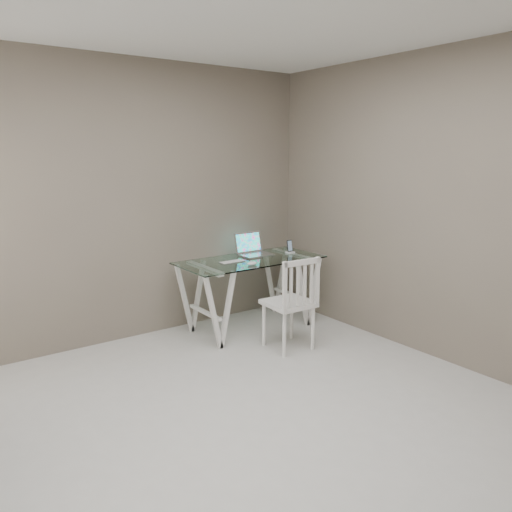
{
  "coord_description": "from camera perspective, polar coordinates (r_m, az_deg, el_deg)",
  "views": [
    {
      "loc": [
        -1.83,
        -2.35,
        1.83
      ],
      "look_at": [
        0.93,
        1.44,
        0.85
      ],
      "focal_mm": 35.0,
      "sensor_mm": 36.0,
      "label": 1
    }
  ],
  "objects": [
    {
      "name": "room",
      "position": [
        2.95,
        0.63,
        9.59
      ],
      "size": [
        4.5,
        4.52,
        2.71
      ],
      "color": "#B3B1AB",
      "rests_on": "ground"
    },
    {
      "name": "mouse",
      "position": [
        4.87,
        -0.43,
        -0.85
      ],
      "size": [
        0.11,
        0.06,
        0.03
      ],
      "primitive_type": "ellipsoid",
      "color": "white",
      "rests_on": "desk"
    },
    {
      "name": "desk",
      "position": [
        5.22,
        -0.61,
        -4.27
      ],
      "size": [
        1.5,
        0.7,
        0.75
      ],
      "color": "silver",
      "rests_on": "ground"
    },
    {
      "name": "keyboard",
      "position": [
        5.0,
        -2.8,
        -0.67
      ],
      "size": [
        0.25,
        0.11,
        0.01
      ],
      "primitive_type": "cube",
      "color": "silver",
      "rests_on": "desk"
    },
    {
      "name": "phone_dock",
      "position": [
        5.45,
        3.9,
        0.75
      ],
      "size": [
        0.08,
        0.08,
        0.14
      ],
      "color": "white",
      "rests_on": "desk"
    },
    {
      "name": "laptop",
      "position": [
        5.35,
        -0.39,
        0.75
      ],
      "size": [
        0.33,
        0.29,
        0.23
      ],
      "color": "silver",
      "rests_on": "desk"
    },
    {
      "name": "chair",
      "position": [
        4.64,
        4.28,
        -4.97
      ],
      "size": [
        0.43,
        0.43,
        0.89
      ],
      "rotation": [
        0.0,
        0.0,
        -0.05
      ],
      "color": "silver",
      "rests_on": "ground"
    }
  ]
}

